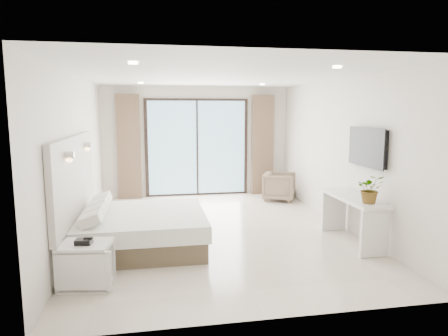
{
  "coord_description": "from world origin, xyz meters",
  "views": [
    {
      "loc": [
        -1.1,
        -6.78,
        2.13
      ],
      "look_at": [
        0.2,
        0.4,
        1.07
      ],
      "focal_mm": 32.0,
      "sensor_mm": 36.0,
      "label": 1
    }
  ],
  "objects": [
    {
      "name": "ground",
      "position": [
        0.0,
        0.0,
        0.0
      ],
      "size": [
        6.2,
        6.2,
        0.0
      ],
      "primitive_type": "plane",
      "color": "beige",
      "rests_on": "ground"
    },
    {
      "name": "console_desk",
      "position": [
        2.04,
        -1.02,
        0.56
      ],
      "size": [
        0.46,
        1.48,
        0.77
      ],
      "color": "silver",
      "rests_on": "ground"
    },
    {
      "name": "phone",
      "position": [
        -1.93,
        -1.98,
        0.57
      ],
      "size": [
        0.21,
        0.17,
        0.06
      ],
      "primitive_type": "cube",
      "rotation": [
        0.0,
        0.0,
        -0.15
      ],
      "color": "black",
      "rests_on": "nightstand"
    },
    {
      "name": "plant",
      "position": [
        2.04,
        -1.52,
        0.94
      ],
      "size": [
        0.52,
        0.54,
        0.33
      ],
      "primitive_type": "imported",
      "rotation": [
        0.0,
        0.0,
        -0.39
      ],
      "color": "#33662D",
      "rests_on": "console_desk"
    },
    {
      "name": "nightstand",
      "position": [
        -1.93,
        -1.95,
        0.27
      ],
      "size": [
        0.65,
        0.57,
        0.54
      ],
      "rotation": [
        0.0,
        0.0,
        -0.14
      ],
      "color": "silver",
      "rests_on": "ground"
    },
    {
      "name": "armchair",
      "position": [
        1.85,
        2.14,
        0.36
      ],
      "size": [
        0.89,
        0.91,
        0.72
      ],
      "primitive_type": "imported",
      "rotation": [
        0.0,
        0.0,
        1.15
      ],
      "color": "#877158",
      "rests_on": "ground"
    },
    {
      "name": "room_shell",
      "position": [
        -0.2,
        0.66,
        1.58
      ],
      "size": [
        4.62,
        6.22,
        2.72
      ],
      "color": "silver",
      "rests_on": "ground"
    },
    {
      "name": "bed",
      "position": [
        -1.33,
        -0.64,
        0.29
      ],
      "size": [
        1.96,
        1.87,
        0.69
      ],
      "color": "brown",
      "rests_on": "ground"
    }
  ]
}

